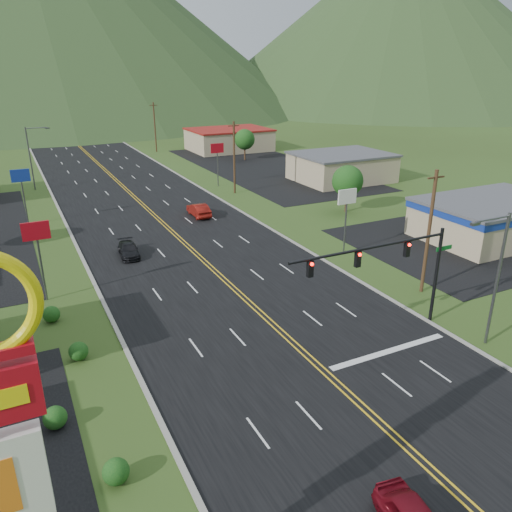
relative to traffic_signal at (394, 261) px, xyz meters
name	(u,v)px	position (x,y,z in m)	size (l,w,h in m)	color
traffic_signal	(394,261)	(0.00, 0.00, 0.00)	(13.10, 0.43, 7.00)	black
streetlight_east	(495,272)	(4.70, -4.00, -0.15)	(3.28, 0.25, 9.00)	#59595E
streetlight_west	(32,154)	(-18.16, 56.00, -0.15)	(3.28, 0.25, 9.00)	#59595E
building_east_near	(494,217)	(23.52, 11.00, -3.06)	(15.40, 10.40, 4.10)	tan
building_east_mid	(342,167)	(25.52, 41.00, -3.17)	(14.40, 11.40, 4.30)	tan
building_east_far	(229,139)	(21.52, 76.00, -3.07)	(16.40, 12.40, 4.50)	tan
pole_sign_west_a	(37,239)	(-20.48, 16.00, -0.28)	(2.00, 0.18, 6.40)	#59595E
pole_sign_west_b	(21,181)	(-20.48, 38.00, -0.28)	(2.00, 0.18, 6.40)	#59595E
pole_sign_east_a	(347,203)	(6.52, 14.00, -0.28)	(2.00, 0.18, 6.40)	#59595E
pole_sign_east_b	(217,153)	(6.52, 46.00, -0.28)	(2.00, 0.18, 6.40)	#59595E
tree_east_a	(348,181)	(15.52, 26.00, -1.44)	(3.84, 3.84, 5.82)	#382314
tree_east_b	(245,139)	(19.52, 64.00, -1.44)	(3.84, 3.84, 5.82)	#382314
utility_pole_a	(429,232)	(7.02, 4.00, -0.20)	(1.60, 0.28, 10.00)	#382314
utility_pole_b	(234,157)	(7.02, 41.00, -0.20)	(1.60, 0.28, 10.00)	#382314
utility_pole_c	(155,127)	(7.02, 81.00, -0.20)	(1.60, 0.28, 10.00)	#382314
utility_pole_d	(114,111)	(7.02, 121.00, -0.20)	(1.60, 0.28, 10.00)	#382314
mountain_ne	(401,20)	(141.36, 162.20, 29.67)	(180.00, 180.00, 70.00)	#1E3819
car_dark_mid	(129,250)	(-12.48, 22.59, -4.71)	(1.73, 4.26, 1.24)	black
car_red_far	(199,210)	(-1.72, 32.24, -4.55)	(1.65, 4.74, 1.56)	maroon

